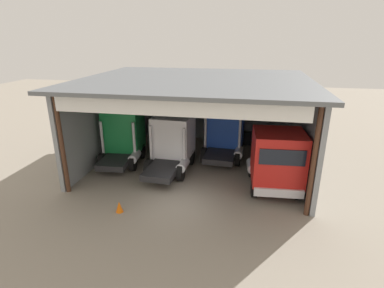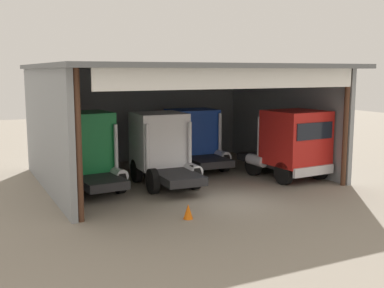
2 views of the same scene
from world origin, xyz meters
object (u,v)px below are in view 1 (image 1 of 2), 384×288
truck_red_yard_outside (276,160)px  truck_green_center_left_bay (124,135)px  truck_white_center_right_bay (173,142)px  tool_cart (245,138)px  oil_drum (236,138)px  traffic_cone (119,207)px  truck_blue_right_bay (224,133)px

truck_red_yard_outside → truck_green_center_left_bay: bearing=-17.5°
truck_green_center_left_bay → truck_white_center_right_bay: bearing=-12.5°
truck_white_center_right_bay → truck_red_yard_outside: truck_red_yard_outside is taller
truck_white_center_right_bay → truck_red_yard_outside: bearing=-14.7°
truck_green_center_left_bay → tool_cart: bearing=27.8°
truck_green_center_left_bay → truck_red_yard_outside: 9.94m
truck_green_center_left_bay → oil_drum: (7.23, 5.03, -1.41)m
truck_green_center_left_bay → truck_white_center_right_bay: size_ratio=0.89×
truck_red_yard_outside → traffic_cone: size_ratio=9.10×
truck_green_center_left_bay → truck_white_center_right_bay: 3.51m
tool_cart → truck_white_center_right_bay: bearing=-129.1°
traffic_cone → truck_green_center_left_bay: bearing=109.8°
truck_blue_right_bay → traffic_cone: truck_blue_right_bay is taller
truck_green_center_left_bay → truck_blue_right_bay: size_ratio=1.00×
tool_cart → traffic_cone: bearing=-117.6°
truck_white_center_right_bay → truck_red_yard_outside: size_ratio=1.01×
truck_blue_right_bay → truck_red_yard_outside: 5.49m
truck_green_center_left_bay → tool_cart: truck_green_center_left_bay is taller
truck_green_center_left_bay → truck_red_yard_outside: truck_green_center_left_bay is taller
truck_white_center_right_bay → oil_drum: (3.76, 5.51, -1.35)m
oil_drum → traffic_cone: (-5.06, -11.06, -0.15)m
tool_cart → traffic_cone: tool_cart is taller
tool_cart → truck_red_yard_outside: bearing=-77.1°
oil_drum → traffic_cone: bearing=-114.6°
truck_white_center_right_bay → truck_red_yard_outside: (6.17, -1.94, 0.06)m
truck_green_center_left_bay → oil_drum: bearing=30.3°
truck_blue_right_bay → truck_red_yard_outside: size_ratio=0.89×
truck_white_center_right_bay → tool_cart: 7.20m
truck_white_center_right_bay → oil_drum: 6.81m
truck_blue_right_bay → tool_cart: (1.43, 2.93, -1.21)m
truck_red_yard_outside → truck_white_center_right_bay: bearing=-20.8°
truck_white_center_right_bay → tool_cart: truck_white_center_right_bay is taller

